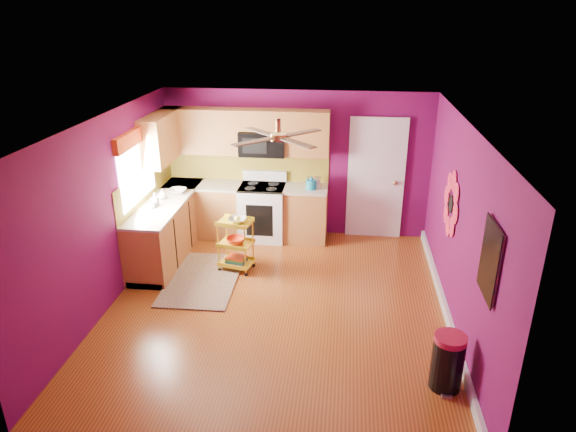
# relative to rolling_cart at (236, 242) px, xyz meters

# --- Properties ---
(ground) EXTENTS (5.00, 5.00, 0.00)m
(ground) POSITION_rel_rolling_cart_xyz_m (0.76, -0.96, -0.46)
(ground) COLOR brown
(ground) RESTS_ON ground
(room_envelope) EXTENTS (4.54, 5.04, 2.52)m
(room_envelope) POSITION_rel_rolling_cart_xyz_m (0.79, -0.96, 1.18)
(room_envelope) COLOR #600B48
(room_envelope) RESTS_ON ground
(lower_cabinets) EXTENTS (2.81, 2.31, 0.94)m
(lower_cabinets) POSITION_rel_rolling_cart_xyz_m (-0.59, 0.85, -0.02)
(lower_cabinets) COLOR #965B29
(lower_cabinets) RESTS_ON ground
(electric_range) EXTENTS (0.76, 0.66, 1.13)m
(electric_range) POSITION_rel_rolling_cart_xyz_m (0.21, 1.21, 0.03)
(electric_range) COLOR white
(electric_range) RESTS_ON ground
(upper_cabinetry) EXTENTS (2.80, 2.30, 1.26)m
(upper_cabinetry) POSITION_rel_rolling_cart_xyz_m (-0.48, 1.21, 1.34)
(upper_cabinetry) COLOR #965B29
(upper_cabinetry) RESTS_ON ground
(left_window) EXTENTS (0.08, 1.35, 1.08)m
(left_window) POSITION_rel_rolling_cart_xyz_m (-1.46, 0.09, 1.28)
(left_window) COLOR white
(left_window) RESTS_ON ground
(panel_door) EXTENTS (0.95, 0.11, 2.15)m
(panel_door) POSITION_rel_rolling_cart_xyz_m (2.11, 1.50, 0.57)
(panel_door) COLOR white
(panel_door) RESTS_ON ground
(right_wall_art) EXTENTS (0.04, 2.74, 1.04)m
(right_wall_art) POSITION_rel_rolling_cart_xyz_m (2.99, -1.30, 0.99)
(right_wall_art) COLOR black
(right_wall_art) RESTS_ON ground
(ceiling_fan) EXTENTS (1.01, 1.01, 0.26)m
(ceiling_fan) POSITION_rel_rolling_cart_xyz_m (0.76, -0.76, 1.83)
(ceiling_fan) COLOR #BF8C3F
(ceiling_fan) RESTS_ON ground
(shag_rug) EXTENTS (1.04, 1.66, 0.02)m
(shag_rug) POSITION_rel_rolling_cart_xyz_m (-0.44, -0.39, -0.45)
(shag_rug) COLOR black
(shag_rug) RESTS_ON ground
(rolling_cart) EXTENTS (0.56, 0.45, 0.89)m
(rolling_cart) POSITION_rel_rolling_cart_xyz_m (0.00, 0.00, 0.00)
(rolling_cart) COLOR yellow
(rolling_cart) RESTS_ON ground
(trash_can) EXTENTS (0.35, 0.38, 0.64)m
(trash_can) POSITION_rel_rolling_cart_xyz_m (2.74, -2.32, -0.14)
(trash_can) COLOR black
(trash_can) RESTS_ON ground
(teal_kettle) EXTENTS (0.18, 0.18, 0.21)m
(teal_kettle) POSITION_rel_rolling_cart_xyz_m (1.04, 1.17, 0.57)
(teal_kettle) COLOR teal
(teal_kettle) RESTS_ON lower_cabinets
(toaster) EXTENTS (0.22, 0.15, 0.18)m
(toaster) POSITION_rel_rolling_cart_xyz_m (1.08, 1.24, 0.57)
(toaster) COLOR beige
(toaster) RESTS_ON lower_cabinets
(soap_bottle_a) EXTENTS (0.09, 0.09, 0.20)m
(soap_bottle_a) POSITION_rel_rolling_cart_xyz_m (-1.26, 0.14, 0.58)
(soap_bottle_a) COLOR #EA3F72
(soap_bottle_a) RESTS_ON lower_cabinets
(soap_bottle_b) EXTENTS (0.13, 0.13, 0.16)m
(soap_bottle_b) POSITION_rel_rolling_cart_xyz_m (-1.25, 0.42, 0.56)
(soap_bottle_b) COLOR white
(soap_bottle_b) RESTS_ON lower_cabinets
(counter_dish) EXTENTS (0.28, 0.28, 0.07)m
(counter_dish) POSITION_rel_rolling_cart_xyz_m (-1.10, 0.72, 0.52)
(counter_dish) COLOR white
(counter_dish) RESTS_ON lower_cabinets
(counter_cup) EXTENTS (0.11, 0.11, 0.09)m
(counter_cup) POSITION_rel_rolling_cart_xyz_m (-1.28, 0.04, 0.53)
(counter_cup) COLOR white
(counter_cup) RESTS_ON lower_cabinets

